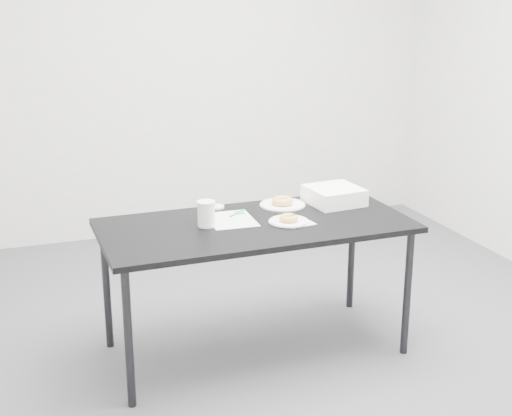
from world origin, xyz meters
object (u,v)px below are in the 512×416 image
object	(u,v)px
scorecard	(231,220)
table	(255,233)
donut_far	(282,201)
pen	(237,213)
coffee_cup	(206,214)
bakery_box	(334,195)
plate_near	(289,221)
plate_far	(282,205)
donut_near	(289,218)

from	to	relation	value
scorecard	table	bearing A→B (deg)	-38.60
donut_far	scorecard	bearing A→B (deg)	-156.85
scorecard	pen	bearing A→B (deg)	56.43
scorecard	coffee_cup	size ratio (longest dim) A/B	2.23
table	pen	distance (m)	0.19
bakery_box	donut_far	bearing A→B (deg)	162.62
table	coffee_cup	xyz separation A→B (m)	(-0.25, 0.03, 0.12)
table	plate_near	size ratio (longest dim) A/B	7.66
plate_far	donut_far	xyz separation A→B (m)	(0.00, 0.00, 0.02)
scorecard	pen	distance (m)	0.10
scorecard	donut_near	world-z (taller)	donut_near
table	bakery_box	distance (m)	0.57
plate_far	donut_far	distance (m)	0.02
bakery_box	pen	bearing A→B (deg)	175.27
table	scorecard	size ratio (longest dim) A/B	5.42
table	donut_far	xyz separation A→B (m)	(0.25, 0.24, 0.08)
plate_near	bakery_box	bearing A→B (deg)	32.26
plate_near	donut_near	bearing A→B (deg)	0.00
scorecard	plate_near	size ratio (longest dim) A/B	1.41
plate_far	bakery_box	bearing A→B (deg)	-11.76
pen	coffee_cup	world-z (taller)	coffee_cup
plate_near	donut_far	distance (m)	0.30
pen	coffee_cup	distance (m)	0.26
bakery_box	plate_far	bearing A→B (deg)	162.62
pen	donut_far	world-z (taller)	donut_far
plate_far	coffee_cup	xyz separation A→B (m)	(-0.50, -0.21, 0.06)
scorecard	plate_near	world-z (taller)	plate_near
table	scorecard	world-z (taller)	scorecard
scorecard	plate_near	xyz separation A→B (m)	(0.27, -0.14, 0.00)
donut_far	bakery_box	bearing A→B (deg)	-11.76
scorecard	plate_far	distance (m)	0.38
pen	plate_near	xyz separation A→B (m)	(0.21, -0.22, -0.00)
pen	bakery_box	size ratio (longest dim) A/B	0.49
table	plate_far	distance (m)	0.35
plate_far	scorecard	bearing A→B (deg)	-156.85
scorecard	donut_near	bearing A→B (deg)	-25.51
donut_far	bakery_box	xyz separation A→B (m)	(0.29, -0.06, 0.02)
plate_far	donut_near	bearing A→B (deg)	-105.61
scorecard	coffee_cup	xyz separation A→B (m)	(-0.15, -0.06, 0.07)
donut_near	coffee_cup	size ratio (longest dim) A/B	0.74
plate_near	table	bearing A→B (deg)	162.20
plate_far	coffee_cup	bearing A→B (deg)	-157.53
plate_near	coffee_cup	bearing A→B (deg)	168.39
table	donut_far	distance (m)	0.35
pen	plate_near	world-z (taller)	pen
donut_near	donut_far	xyz separation A→B (m)	(0.08, 0.29, 0.00)
scorecard	coffee_cup	world-z (taller)	coffee_cup
scorecard	coffee_cup	distance (m)	0.17
pen	donut_far	size ratio (longest dim) A/B	1.15
scorecard	plate_near	bearing A→B (deg)	-25.51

